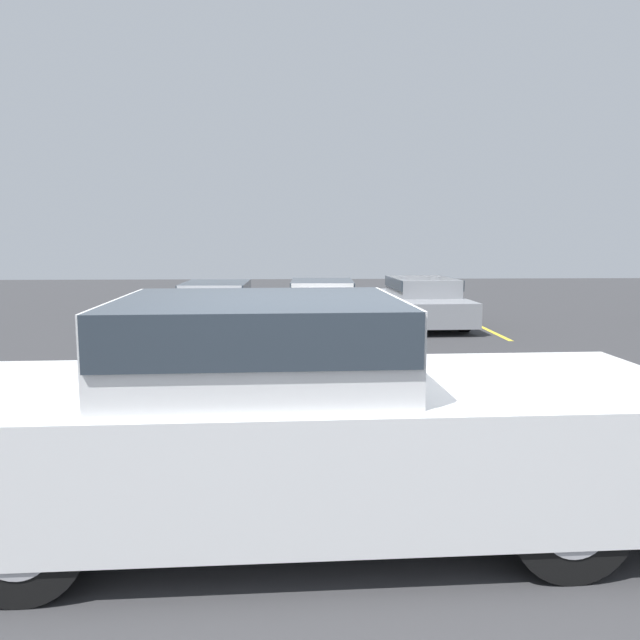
% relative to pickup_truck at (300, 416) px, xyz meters
% --- Properties ---
extents(ground_plane, '(60.00, 60.00, 0.00)m').
position_rel_pickup_truck_xyz_m(ground_plane, '(0.27, -0.14, -0.92)').
color(ground_plane, '#38383A').
extents(stall_stripe_a, '(0.12, 4.98, 0.01)m').
position_rel_pickup_truck_xyz_m(stall_stripe_a, '(-3.30, 11.30, -0.92)').
color(stall_stripe_a, yellow).
rests_on(stall_stripe_a, ground_plane).
extents(stall_stripe_b, '(0.12, 4.98, 0.01)m').
position_rel_pickup_truck_xyz_m(stall_stripe_b, '(-0.59, 11.30, -0.92)').
color(stall_stripe_b, yellow).
rests_on(stall_stripe_b, ground_plane).
extents(stall_stripe_c, '(0.12, 4.98, 0.01)m').
position_rel_pickup_truck_xyz_m(stall_stripe_c, '(2.12, 11.30, -0.92)').
color(stall_stripe_c, yellow).
rests_on(stall_stripe_c, ground_plane).
extents(stall_stripe_d, '(0.12, 4.98, 0.01)m').
position_rel_pickup_truck_xyz_m(stall_stripe_d, '(4.83, 11.30, -0.92)').
color(stall_stripe_d, yellow).
rests_on(stall_stripe_d, ground_plane).
extents(pickup_truck, '(6.05, 2.27, 1.85)m').
position_rel_pickup_truck_xyz_m(pickup_truck, '(0.00, 0.00, 0.00)').
color(pickup_truck, white).
rests_on(pickup_truck, ground_plane).
extents(parked_sedan_a, '(1.80, 4.53, 1.17)m').
position_rel_pickup_truck_xyz_m(parked_sedan_a, '(-2.02, 11.15, -0.29)').
color(parked_sedan_a, '#B7BABF').
rests_on(parked_sedan_a, ground_plane).
extents(parked_sedan_b, '(1.86, 4.34, 1.21)m').
position_rel_pickup_truck_xyz_m(parked_sedan_b, '(0.69, 11.18, -0.27)').
color(parked_sedan_b, silver).
rests_on(parked_sedan_b, ground_plane).
extents(parked_sedan_c, '(1.87, 4.52, 1.24)m').
position_rel_pickup_truck_xyz_m(parked_sedan_c, '(3.38, 11.58, -0.26)').
color(parked_sedan_c, gray).
rests_on(parked_sedan_c, ground_plane).
extents(wheel_stop_curb, '(1.67, 0.20, 0.14)m').
position_rel_pickup_truck_xyz_m(wheel_stop_curb, '(-1.86, 14.30, -0.85)').
color(wheel_stop_curb, '#B7B2A8').
rests_on(wheel_stop_curb, ground_plane).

